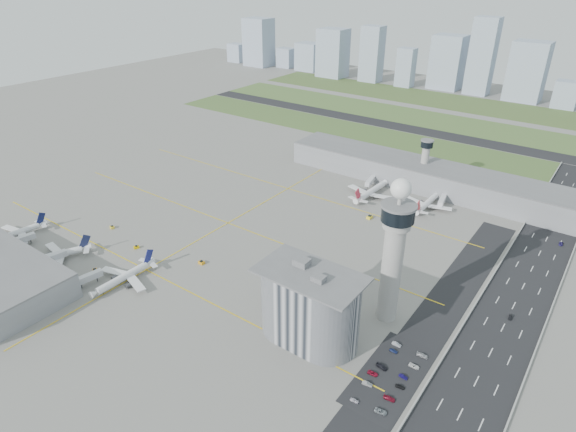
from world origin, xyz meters
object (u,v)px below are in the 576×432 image
Objects in this scene: tug_3 at (201,262)px; car_lot_11 at (422,355)px; car_lot_0 at (354,400)px; car_lot_7 at (389,398)px; admin_building at (309,306)px; car_lot_1 at (367,384)px; car_lot_9 at (403,377)px; airplane_near_a at (14,230)px; airplane_far_a at (372,188)px; tug_1 at (95,270)px; tug_4 at (370,217)px; car_lot_4 at (394,351)px; car_hw_2 at (561,244)px; car_lot_3 at (382,367)px; tug_2 at (136,247)px; car_lot_10 at (414,366)px; car_hw_4 at (552,197)px; airplane_far_b at (429,199)px; jet_bridge_far_0 at (373,179)px; tug_0 at (112,227)px; airplane_near_c at (122,274)px; car_lot_6 at (381,411)px; car_lot_8 at (400,387)px; jet_bridge_near_1 at (38,265)px; jet_bridge_far_1 at (444,198)px; control_tower at (394,247)px; tug_5 at (402,200)px; car_hw_1 at (510,317)px; car_lot_2 at (373,373)px; airplane_near_b at (52,252)px; jet_bridge_near_2 at (73,286)px; jet_bridge_near_0 at (8,246)px; secondary_tower at (425,159)px; car_lot_5 at (397,344)px.

car_lot_11 is (115.78, 4.02, -0.25)m from tug_3.
car_lot_7 is at bearing -53.94° from car_lot_0.
car_lot_1 is (31.56, -9.03, -14.68)m from admin_building.
car_lot_9 is (-0.22, 12.16, -0.06)m from car_lot_7.
airplane_far_a is at bearing 147.82° from airplane_near_a.
airplane_near_a is 11.39× the size of tug_3.
tug_1 is 0.81× the size of tug_4.
car_hw_2 reaches higher than car_lot_4.
tug_2 is at bearing 99.11° from car_lot_3.
car_lot_9 is (8.60, -10.22, -0.02)m from car_lot_4.
car_lot_10 reaches higher than car_hw_4.
tug_2 is (-107.00, -139.23, -4.30)m from airplane_far_b.
car_lot_1 is at bearing -48.71° from tug_1.
tug_0 is (-91.56, -145.76, -2.03)m from jet_bridge_far_0.
airplane_near_c is 0.92× the size of airplane_far_a.
car_lot_4 is 30.51m from car_lot_6.
admin_building is 44.28m from car_lot_8.
car_lot_3 reaches higher than car_lot_10.
jet_bridge_near_1 reaches higher than car_lot_10.
jet_bridge_far_1 is at bearing 18.57° from car_lot_9.
tug_2 reaches higher than car_hw_4.
control_tower is at bearing 6.53° from car_lot_1.
car_hw_1 is at bearing 174.26° from tug_5.
car_lot_1 is at bearing -176.89° from car_lot_2.
tug_3 is 0.71× the size of car_lot_6.
tug_3 is at bearing -68.87° from tug_0.
car_lot_2 is (122.87, 18.20, -4.57)m from airplane_near_c.
admin_building is at bearing 109.28° from tug_4.
control_tower is 121.86m from tug_5.
airplane_near_b reaches higher than tug_5.
jet_bridge_far_1 is 144.06m from car_lot_11.
jet_bridge_near_1 is 180.34m from car_lot_9.
car_lot_1 is (144.06, -11.45, -0.18)m from tug_2.
admin_building reaches higher than jet_bridge_near_2.
airplane_far_b is 8.50× the size of car_lot_6.
car_lot_9 is (114.31, -10.36, -0.34)m from tug_3.
admin_building is 157.39m from car_hw_2.
airplane_far_b is (35.92, 6.67, -0.47)m from airplane_far_a.
jet_bridge_near_0 reaches higher than car_lot_0.
secondary_tower reaches higher than car_lot_9.
airplane_far_b reaches higher than car_lot_8.
airplane_near_b is 169.82m from car_lot_2.
tug_2 is at bearing 78.28° from car_lot_7.
airplane_far_b is 9.78× the size of car_lot_5.
airplane_near_a reaches higher than jet_bridge_far_1.
car_lot_7 is at bearing -158.05° from tug_2.
car_hw_1 is at bearing -49.55° from jet_bridge_near_2.
tug_3 is 118.28m from car_lot_6.
jet_bridge_near_0 is at bearing -166.70° from admin_building.
car_lot_9 is (9.09, 10.88, -0.08)m from car_lot_1.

